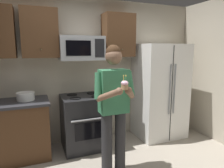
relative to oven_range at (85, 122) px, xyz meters
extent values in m
cube|color=#B7AD99|center=(0.15, 0.39, 0.84)|extent=(4.40, 0.10, 2.60)
cube|color=black|center=(0.00, 0.00, 0.00)|extent=(0.76, 0.66, 0.92)
cube|color=black|center=(0.00, -0.33, -0.04)|extent=(0.48, 0.01, 0.28)
cylinder|color=#99999E|center=(0.00, -0.36, 0.16)|extent=(0.60, 0.03, 0.03)
cylinder|color=black|center=(-0.18, -0.14, 0.46)|extent=(0.18, 0.18, 0.01)
cylinder|color=black|center=(0.18, -0.14, 0.46)|extent=(0.18, 0.18, 0.01)
cylinder|color=black|center=(-0.18, 0.14, 0.46)|extent=(0.18, 0.18, 0.01)
cylinder|color=black|center=(0.18, 0.14, 0.46)|extent=(0.18, 0.18, 0.01)
cube|color=#9EA0A5|center=(0.00, 0.12, 1.26)|extent=(0.74, 0.40, 0.40)
cube|color=black|center=(-0.09, -0.08, 1.26)|extent=(0.40, 0.01, 0.24)
cube|color=black|center=(0.26, -0.08, 1.26)|extent=(0.16, 0.01, 0.30)
cube|color=white|center=(1.50, -0.04, 0.44)|extent=(0.90, 0.72, 1.80)
cylinder|color=gray|center=(1.45, -0.41, 0.54)|extent=(0.02, 0.02, 0.90)
cylinder|color=gray|center=(1.55, -0.41, 0.54)|extent=(0.02, 0.02, 0.90)
cube|color=black|center=(1.50, -0.40, 0.44)|extent=(0.01, 0.01, 1.74)
cube|color=#4C301C|center=(-0.65, 0.17, 1.49)|extent=(0.55, 0.34, 0.76)
sphere|color=brown|center=(-0.65, -0.01, 1.24)|extent=(0.03, 0.03, 0.03)
cube|color=#4C301C|center=(0.70, 0.17, 1.49)|extent=(0.55, 0.34, 0.76)
sphere|color=brown|center=(0.70, -0.01, 1.24)|extent=(0.03, 0.03, 0.03)
cube|color=#4C301C|center=(-1.30, 0.02, -0.02)|extent=(1.40, 0.62, 0.88)
cylinder|color=white|center=(-0.92, 0.05, 0.52)|extent=(0.26, 0.26, 0.12)
torus|color=white|center=(-0.92, 0.05, 0.58)|extent=(0.27, 0.27, 0.02)
cylinder|color=#262628|center=(0.10, -0.85, -0.03)|extent=(0.15, 0.15, 0.86)
cylinder|color=#262628|center=(0.30, -0.85, -0.03)|extent=(0.15, 0.15, 0.86)
cube|color=#33724C|center=(0.20, -0.85, 0.69)|extent=(0.38, 0.22, 0.58)
sphere|color=brown|center=(0.20, -0.85, 1.15)|extent=(0.22, 0.22, 0.22)
sphere|color=#382314|center=(0.20, -0.84, 1.20)|extent=(0.20, 0.20, 0.20)
cylinder|color=#33724C|center=(-0.03, -0.88, 0.78)|extent=(0.15, 0.18, 0.35)
cylinder|color=brown|center=(0.05, -1.04, 0.69)|extent=(0.26, 0.33, 0.21)
sphere|color=brown|center=(0.14, -1.17, 0.76)|extent=(0.09, 0.09, 0.09)
cylinder|color=#33724C|center=(0.42, -0.88, 0.78)|extent=(0.15, 0.18, 0.35)
cylinder|color=brown|center=(0.35, -1.04, 0.69)|extent=(0.26, 0.33, 0.21)
sphere|color=brown|center=(0.26, -1.17, 0.76)|extent=(0.09, 0.09, 0.09)
cylinder|color=#A87F56|center=(0.20, -1.19, 0.80)|extent=(0.08, 0.08, 0.06)
ellipsoid|color=#F2B2CC|center=(0.20, -1.19, 0.85)|extent=(0.09, 0.09, 0.06)
cylinder|color=#4CBF66|center=(0.21, -1.19, 0.90)|extent=(0.01, 0.01, 0.06)
ellipsoid|color=#FFD159|center=(0.21, -1.19, 0.94)|extent=(0.01, 0.01, 0.02)
cylinder|color=#F2D84C|center=(0.18, -1.19, 0.90)|extent=(0.01, 0.01, 0.06)
ellipsoid|color=#FFD159|center=(0.18, -1.19, 0.94)|extent=(0.01, 0.01, 0.02)
camera|label=1|loc=(-0.79, -3.28, 1.24)|focal=32.32mm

